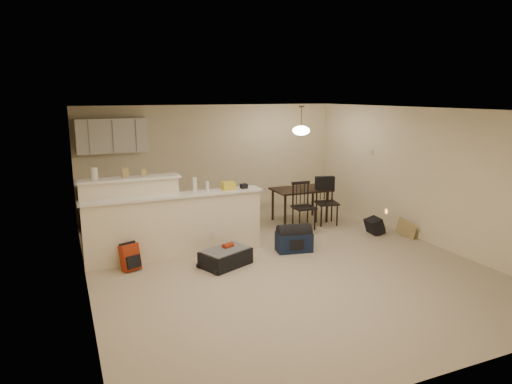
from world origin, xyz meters
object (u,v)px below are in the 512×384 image
pendant_lamp (301,130)px  dining_chair_far (327,202)px  dining_chair_near (304,206)px  black_daypack (374,226)px  red_backpack (130,257)px  navy_duffel (294,242)px  dining_table (300,193)px  suitcase (226,258)px

pendant_lamp → dining_chair_far: 1.62m
pendant_lamp → dining_chair_near: (-0.21, -0.56, -1.51)m
dining_chair_far → black_daypack: (0.52, -0.97, -0.34)m
dining_chair_far → black_daypack: dining_chair_far is taller
red_backpack → black_daypack: bearing=-19.0°
navy_duffel → pendant_lamp: bearing=68.9°
dining_table → pendant_lamp: pendant_lamp is taller
dining_chair_near → dining_chair_far: bearing=13.6°
pendant_lamp → suitcase: bearing=-141.9°
dining_chair_near → black_daypack: (1.14, -0.85, -0.33)m
dining_chair_far → dining_table: bearing=145.4°
suitcase → dining_table: bearing=14.5°
dining_table → red_backpack: 4.12m
dining_chair_far → black_daypack: size_ratio=2.84×
pendant_lamp → dining_chair_near: size_ratio=0.64×
dining_chair_far → suitcase: size_ratio=1.27×
red_backpack → black_daypack: (4.77, 0.04, -0.06)m
dining_table → red_backpack: (-3.84, -1.45, -0.43)m
dining_chair_far → navy_duffel: (-1.45, -1.25, -0.32)m
pendant_lamp → navy_duffel: bearing=-121.5°
pendant_lamp → black_daypack: bearing=-56.7°
red_backpack → navy_duffel: (2.80, -0.25, -0.04)m
dining_table → dining_chair_near: (-0.21, -0.56, -0.15)m
dining_chair_near → red_backpack: 3.74m
red_backpack → black_daypack: size_ratio=1.20×
dining_table → black_daypack: dining_table is taller
red_backpack → navy_duffel: 2.81m
dining_chair_near → black_daypack: dining_chair_near is taller
suitcase → navy_duffel: bearing=-16.2°
dining_table → navy_duffel: 2.04m
dining_table → dining_chair_far: bearing=-46.3°
dining_chair_near → red_backpack: (-3.63, -0.89, -0.28)m
pendant_lamp → navy_duffel: size_ratio=1.00×
black_daypack → red_backpack: bearing=98.1°
dining_chair_far → navy_duffel: bearing=-126.7°
suitcase → red_backpack: (-1.45, 0.42, 0.08)m
dining_chair_far → black_daypack: bearing=-49.4°
dining_chair_near → suitcase: (-2.17, -1.31, -0.35)m
dining_chair_near → navy_duffel: (-0.83, -1.13, -0.31)m
red_backpack → dining_chair_near: bearing=-5.7°
pendant_lamp → black_daypack: size_ratio=1.78×
pendant_lamp → black_daypack: pendant_lamp is taller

